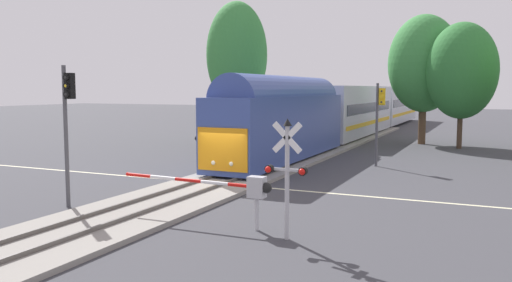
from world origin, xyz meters
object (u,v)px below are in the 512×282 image
at_px(crossing_gate_far, 209,140).
at_px(traffic_signal_median, 67,113).
at_px(commuter_train, 356,109).
at_px(traffic_signal_far_side, 379,111).
at_px(elm_centre_background, 424,64).
at_px(oak_behind_train, 237,55).
at_px(oak_far_right, 462,71).
at_px(crossing_signal_mast, 287,166).
at_px(crossing_gate_near, 239,187).

height_order(crossing_gate_far, traffic_signal_median, traffic_signal_median).
bearing_deg(crossing_gate_far, commuter_train, 77.59).
distance_m(commuter_train, traffic_signal_far_side, 19.59).
bearing_deg(commuter_train, elm_centre_background, -31.68).
xyz_separation_m(crossing_gate_far, traffic_signal_median, (1.59, -13.89, 2.33)).
relative_size(oak_behind_train, oak_far_right, 1.22).
xyz_separation_m(crossing_signal_mast, oak_behind_train, (-14.04, 24.75, 5.18)).
bearing_deg(elm_centre_background, commuter_train, 148.32).
height_order(traffic_signal_median, elm_centre_background, elm_centre_background).
height_order(traffic_signal_median, traffic_signal_far_side, traffic_signal_median).
xyz_separation_m(commuter_train, oak_behind_train, (-7.66, -10.57, 4.75)).
relative_size(crossing_gate_near, elm_centre_background, 0.54).
xyz_separation_m(crossing_gate_far, elm_centre_background, (11.22, 16.71, 5.36)).
bearing_deg(crossing_signal_mast, crossing_gate_far, 127.06).
relative_size(crossing_gate_near, oak_behind_train, 0.49).
xyz_separation_m(traffic_signal_far_side, oak_behind_train, (-13.55, 8.10, 4.12)).
xyz_separation_m(traffic_signal_median, elm_centre_background, (9.63, 30.59, 3.03)).
distance_m(commuter_train, elm_centre_background, 8.78).
bearing_deg(crossing_gate_near, traffic_signal_median, 179.78).
xyz_separation_m(crossing_gate_far, oak_behind_train, (-3.08, 10.23, 6.08)).
bearing_deg(crossing_gate_far, traffic_signal_median, -83.48).
bearing_deg(crossing_signal_mast, crossing_gate_near, 162.69).
relative_size(crossing_gate_far, oak_far_right, 0.54).
bearing_deg(commuter_train, crossing_gate_far, -102.41).
distance_m(crossing_gate_far, traffic_signal_far_side, 10.86).
distance_m(crossing_signal_mast, crossing_gate_far, 18.21).
relative_size(crossing_signal_mast, oak_far_right, 0.38).
bearing_deg(crossing_gate_far, oak_far_right, 45.24).
bearing_deg(traffic_signal_median, oak_far_right, 65.79).
xyz_separation_m(crossing_signal_mast, elm_centre_background, (0.26, 31.22, 4.46)).
bearing_deg(elm_centre_background, traffic_signal_far_side, -92.96).
bearing_deg(crossing_gate_far, elm_centre_background, 56.12).
bearing_deg(oak_behind_train, crossing_gate_far, -73.25).
distance_m(crossing_gate_near, oak_behind_train, 27.69).
bearing_deg(traffic_signal_far_side, crossing_gate_near, -95.10).
bearing_deg(oak_behind_train, traffic_signal_median, -79.05).
bearing_deg(commuter_train, traffic_signal_far_side, -72.51).
bearing_deg(traffic_signal_median, oak_behind_train, 100.95).
height_order(crossing_gate_near, crossing_signal_mast, crossing_signal_mast).
bearing_deg(oak_behind_train, elm_centre_background, 24.35).
xyz_separation_m(oak_behind_train, oak_far_right, (17.41, 4.21, -1.42)).
xyz_separation_m(commuter_train, crossing_gate_far, (-4.58, -20.80, -1.33)).
bearing_deg(traffic_signal_far_side, commuter_train, 107.49).
bearing_deg(elm_centre_background, crossing_gate_far, -123.88).
height_order(crossing_gate_near, oak_far_right, oak_far_right).
height_order(crossing_signal_mast, crossing_gate_far, crossing_signal_mast).
relative_size(commuter_train, oak_far_right, 6.00).
xyz_separation_m(crossing_gate_near, traffic_signal_median, (-7.45, 0.03, 2.34)).
height_order(crossing_signal_mast, oak_far_right, oak_far_right).
height_order(commuter_train, elm_centre_background, elm_centre_background).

